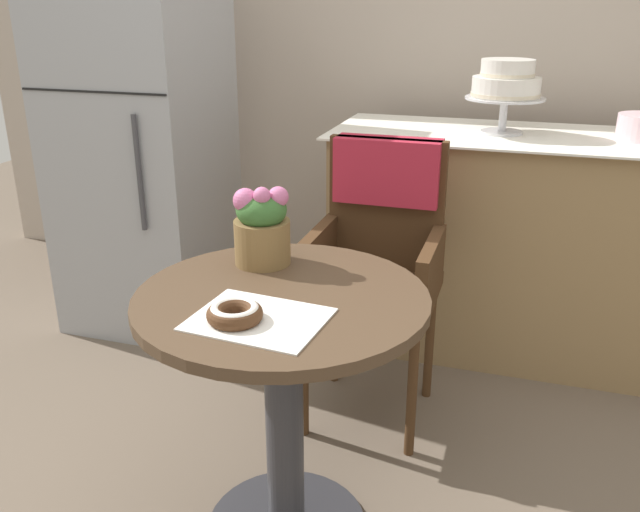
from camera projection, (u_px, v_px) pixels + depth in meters
name	position (u px, v px, depth m)	size (l,w,h in m)	color
back_wall	(422.00, 8.00, 3.03)	(4.80, 0.10, 2.70)	#B2A393
cafe_table	(283.00, 370.00, 1.69)	(0.72, 0.72, 0.72)	#4C3826
wicker_chair	(380.00, 236.00, 2.25)	(0.42, 0.45, 0.95)	#472D19
paper_napkin	(257.00, 319.00, 1.48)	(0.29, 0.23, 0.00)	white
donut_front	(235.00, 313.00, 1.47)	(0.13, 0.13, 0.04)	#4C2D19
flower_vase	(261.00, 224.00, 1.77)	(0.15, 0.15, 0.22)	brown
display_counter	(523.00, 245.00, 2.71)	(1.56, 0.62, 0.90)	#93754C
tiered_cake_stand	(506.00, 85.00, 2.52)	(0.30, 0.30, 0.28)	silver
refrigerator	(141.00, 134.00, 2.84)	(0.64, 0.63, 1.70)	#9EA0A5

